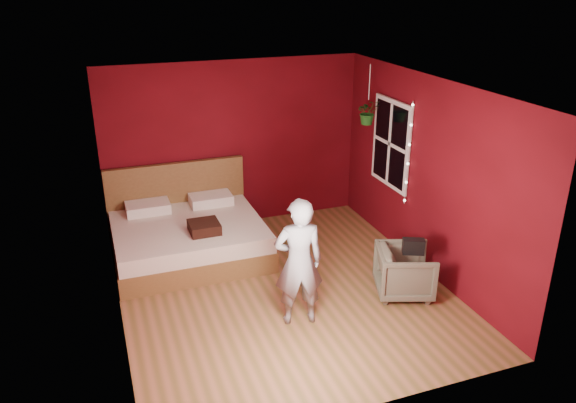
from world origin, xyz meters
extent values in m
plane|color=brown|center=(0.00, 0.00, 0.00)|extent=(4.50, 4.50, 0.00)
cube|color=#5F0A13|center=(0.00, 2.26, 1.30)|extent=(4.00, 0.02, 2.60)
cube|color=#5F0A13|center=(0.00, -2.26, 1.30)|extent=(4.00, 0.02, 2.60)
cube|color=#5F0A13|center=(-2.01, 0.00, 1.30)|extent=(0.02, 4.50, 2.60)
cube|color=#5F0A13|center=(2.01, 0.00, 1.30)|extent=(0.02, 4.50, 2.60)
cube|color=silver|center=(0.00, 0.00, 2.61)|extent=(4.00, 4.50, 0.02)
cube|color=white|center=(1.97, 0.90, 1.50)|extent=(0.04, 0.97, 1.27)
cube|color=black|center=(1.96, 0.90, 1.50)|extent=(0.02, 0.85, 1.15)
cube|color=white|center=(1.95, 0.90, 1.50)|extent=(0.03, 0.05, 1.15)
cube|color=white|center=(1.95, 0.90, 1.50)|extent=(0.03, 0.85, 0.05)
cylinder|color=silver|center=(1.94, 0.38, 1.50)|extent=(0.01, 0.01, 1.45)
sphere|color=#FFF2CC|center=(1.94, 0.38, 0.83)|extent=(0.04, 0.04, 0.04)
sphere|color=#FFF2CC|center=(1.94, 0.38, 1.09)|extent=(0.04, 0.04, 0.04)
sphere|color=#FFF2CC|center=(1.94, 0.38, 1.36)|extent=(0.04, 0.04, 0.04)
sphere|color=#FFF2CC|center=(1.94, 0.38, 1.63)|extent=(0.04, 0.04, 0.04)
sphere|color=#FFF2CC|center=(1.94, 0.38, 1.90)|extent=(0.04, 0.04, 0.04)
sphere|color=#FFF2CC|center=(1.94, 0.38, 2.17)|extent=(0.04, 0.04, 0.04)
cube|color=brown|center=(-0.95, 1.32, 0.15)|extent=(2.08, 1.77, 0.29)
cube|color=silver|center=(-0.95, 1.32, 0.41)|extent=(2.04, 1.73, 0.23)
cube|color=brown|center=(-0.95, 2.16, 0.57)|extent=(2.08, 0.08, 1.14)
cube|color=silver|center=(-1.42, 1.91, 0.59)|extent=(0.62, 0.40, 0.15)
cube|color=silver|center=(-0.48, 1.91, 0.59)|extent=(0.62, 0.40, 0.15)
imported|color=gray|center=(-0.06, -0.70, 0.77)|extent=(0.61, 0.45, 1.54)
imported|color=#5F5D4B|center=(1.40, -0.60, 0.31)|extent=(0.87, 0.86, 0.63)
cube|color=black|center=(1.42, -0.72, 0.72)|extent=(0.29, 0.23, 0.19)
cube|color=black|center=(-0.79, 0.96, 0.59)|extent=(0.40, 0.40, 0.14)
cylinder|color=silver|center=(1.70, 1.14, 2.35)|extent=(0.01, 0.01, 0.49)
imported|color=#1C5518|center=(1.70, 1.14, 1.93)|extent=(0.36, 0.33, 0.36)
camera|label=1|loc=(-2.07, -5.88, 3.79)|focal=35.00mm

